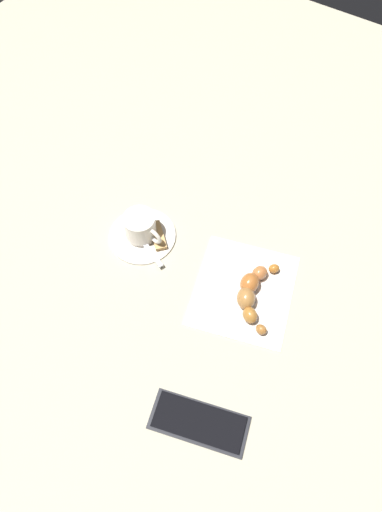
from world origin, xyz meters
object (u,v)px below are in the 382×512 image
sugar_packet (158,235)px  napkin (244,290)px  teaspoon (136,233)px  cell_phone (199,422)px  saucer (142,236)px  croissant (251,292)px  espresso_cup (141,226)px

sugar_packet → napkin: size_ratio=0.33×
teaspoon → napkin: teaspoon is taller
teaspoon → cell_phone: 0.37m
napkin → sugar_packet: bearing=-2.1°
teaspoon → napkin: 0.23m
saucer → croissant: (-0.24, -0.00, 0.02)m
teaspoon → sugar_packet: size_ratio=2.01×
teaspoon → croissant: croissant is taller
teaspoon → napkin: (-0.23, -0.01, -0.01)m
saucer → cell_phone: bearing=140.2°
saucer → croissant: bearing=-179.5°
napkin → cell_phone: size_ratio=1.17×
teaspoon → croissant: size_ratio=0.93×
sugar_packet → croissant: 0.21m
cell_phone → croissant: bearing=-80.7°
croissant → cell_phone: (-0.04, 0.23, -0.02)m
sugar_packet → cell_phone: size_ratio=0.39×
saucer → espresso_cup: (0.00, -0.00, 0.03)m
saucer → napkin: bearing=-178.2°
cell_phone → saucer: bearing=-39.8°
napkin → saucer: bearing=1.8°
saucer → sugar_packet: sugar_packet is taller
espresso_cup → cell_phone: (-0.28, 0.23, -0.03)m
saucer → cell_phone: 0.36m
sugar_packet → cell_phone: bearing=177.5°
teaspoon → espresso_cup: bearing=-148.5°
croissant → cell_phone: bearing=99.3°
croissant → cell_phone: size_ratio=0.85×
teaspoon → napkin: bearing=-177.4°
sugar_packet → croissant: bearing=-141.2°
napkin → croissant: (-0.02, 0.00, 0.02)m
sugar_packet → saucer: bearing=68.4°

